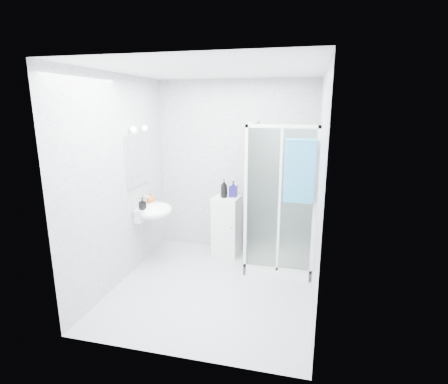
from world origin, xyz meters
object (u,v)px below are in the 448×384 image
(shampoo_bottle_b, at_px, (233,189))
(soap_dispenser_orange, at_px, (151,198))
(storage_cabinet, at_px, (227,226))
(hand_towel, at_px, (300,170))
(shower_enclosure, at_px, (274,236))
(shampoo_bottle_a, at_px, (224,188))
(wall_basin, at_px, (154,211))
(soap_dispenser_black, at_px, (142,204))

(shampoo_bottle_b, bearing_deg, soap_dispenser_orange, -156.49)
(storage_cabinet, relative_size, hand_towel, 1.16)
(shower_enclosure, relative_size, shampoo_bottle_a, 7.39)
(shampoo_bottle_b, relative_size, soap_dispenser_orange, 1.53)
(shower_enclosure, bearing_deg, shampoo_bottle_b, 156.30)
(wall_basin, distance_m, shampoo_bottle_a, 1.06)
(wall_basin, relative_size, shampoo_bottle_a, 2.07)
(wall_basin, height_order, shampoo_bottle_b, shampoo_bottle_b)
(shower_enclosure, relative_size, soap_dispenser_black, 12.31)
(shampoo_bottle_a, distance_m, soap_dispenser_black, 1.19)
(hand_towel, bearing_deg, soap_dispenser_orange, 174.25)
(hand_towel, distance_m, shampoo_bottle_b, 1.26)
(storage_cabinet, distance_m, shampoo_bottle_b, 0.58)
(shampoo_bottle_b, bearing_deg, soap_dispenser_black, -143.79)
(storage_cabinet, height_order, soap_dispenser_black, soap_dispenser_black)
(wall_basin, bearing_deg, storage_cabinet, 31.62)
(shower_enclosure, height_order, soap_dispenser_black, shower_enclosure)
(shampoo_bottle_a, height_order, soap_dispenser_orange, shampoo_bottle_a)
(wall_basin, relative_size, shampoo_bottle_b, 2.37)
(soap_dispenser_black, bearing_deg, shampoo_bottle_b, 36.21)
(hand_towel, height_order, soap_dispenser_black, hand_towel)
(storage_cabinet, distance_m, soap_dispenser_orange, 1.20)
(storage_cabinet, distance_m, soap_dispenser_black, 1.33)
(wall_basin, height_order, shampoo_bottle_a, shampoo_bottle_a)
(shampoo_bottle_b, bearing_deg, shampoo_bottle_a, -148.53)
(storage_cabinet, height_order, soap_dispenser_orange, soap_dispenser_orange)
(storage_cabinet, xyz_separation_m, soap_dispenser_orange, (-1.01, -0.44, 0.49))
(shampoo_bottle_a, bearing_deg, storage_cabinet, 49.90)
(hand_towel, xyz_separation_m, soap_dispenser_black, (-2.03, -0.10, -0.53))
(shampoo_bottle_a, bearing_deg, shampoo_bottle_b, 31.47)
(storage_cabinet, bearing_deg, shampoo_bottle_a, -125.27)
(shower_enclosure, distance_m, shampoo_bottle_a, 1.00)
(wall_basin, height_order, soap_dispenser_orange, soap_dispenser_orange)
(storage_cabinet, bearing_deg, wall_basin, -143.56)
(shower_enclosure, relative_size, hand_towel, 2.56)
(wall_basin, distance_m, soap_dispenser_black, 0.25)
(shower_enclosure, distance_m, soap_dispenser_black, 1.86)
(soap_dispenser_black, bearing_deg, wall_basin, 69.89)
(shampoo_bottle_b, relative_size, soap_dispenser_black, 1.45)
(soap_dispenser_orange, xyz_separation_m, soap_dispenser_black, (0.03, -0.31, 0.00))
(shower_enclosure, bearing_deg, hand_towel, -52.49)
(storage_cabinet, bearing_deg, hand_towel, -26.87)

